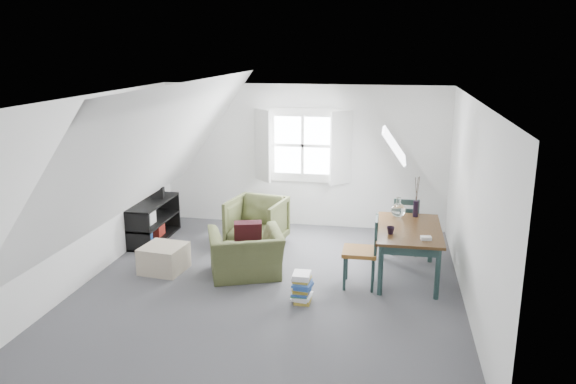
% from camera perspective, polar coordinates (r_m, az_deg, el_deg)
% --- Properties ---
extents(floor, '(5.50, 5.50, 0.00)m').
position_cam_1_polar(floor, '(7.64, -1.79, -9.55)').
color(floor, '#49494E').
rests_on(floor, ground).
extents(ceiling, '(5.50, 5.50, 0.00)m').
position_cam_1_polar(ceiling, '(7.00, -1.95, 9.46)').
color(ceiling, white).
rests_on(ceiling, wall_back).
extents(wall_back, '(5.00, 0.00, 5.00)m').
position_cam_1_polar(wall_back, '(9.86, 1.53, 3.64)').
color(wall_back, white).
rests_on(wall_back, ground).
extents(wall_front, '(5.00, 0.00, 5.00)m').
position_cam_1_polar(wall_front, '(4.72, -9.05, -9.06)').
color(wall_front, white).
rests_on(wall_front, ground).
extents(wall_left, '(0.00, 5.50, 5.50)m').
position_cam_1_polar(wall_left, '(8.12, -19.39, 0.39)').
color(wall_left, white).
rests_on(wall_left, ground).
extents(wall_right, '(0.00, 5.50, 5.50)m').
position_cam_1_polar(wall_right, '(7.14, 18.16, -1.39)').
color(wall_right, white).
rests_on(wall_right, ground).
extents(slope_left, '(3.19, 5.50, 4.48)m').
position_cam_1_polar(slope_left, '(7.58, -13.45, 3.94)').
color(slope_left, white).
rests_on(slope_left, wall_left).
extents(slope_right, '(3.19, 5.50, 4.48)m').
position_cam_1_polar(slope_right, '(6.94, 10.71, 3.12)').
color(slope_right, white).
rests_on(slope_right, wall_right).
extents(dormer_window, '(1.71, 0.35, 1.30)m').
position_cam_1_polar(dormer_window, '(9.75, 1.47, 4.71)').
color(dormer_window, white).
rests_on(dormer_window, wall_back).
extents(skylight, '(0.35, 0.75, 0.47)m').
position_cam_1_polar(skylight, '(8.23, 10.71, 4.69)').
color(skylight, white).
rests_on(skylight, slope_right).
extents(armchair_near, '(1.24, 1.17, 0.64)m').
position_cam_1_polar(armchair_near, '(8.00, -4.29, -8.44)').
color(armchair_near, '#454C27').
rests_on(armchair_near, floor).
extents(armchair_far, '(0.97, 0.99, 0.78)m').
position_cam_1_polar(armchair_far, '(9.16, -3.16, -5.37)').
color(armchair_far, '#454C27').
rests_on(armchair_far, floor).
extents(throw_pillow, '(0.43, 0.32, 0.40)m').
position_cam_1_polar(throw_pillow, '(7.93, -4.09, -4.22)').
color(throw_pillow, '#3A0F18').
rests_on(throw_pillow, armchair_near).
extents(ottoman, '(0.63, 0.63, 0.38)m').
position_cam_1_polar(ottoman, '(8.26, -12.49, -6.59)').
color(ottoman, tan).
rests_on(ottoman, floor).
extents(dining_table, '(0.87, 1.44, 0.72)m').
position_cam_1_polar(dining_table, '(7.87, 12.17, -4.25)').
color(dining_table, '#372211').
rests_on(dining_table, floor).
extents(demijohn, '(0.21, 0.21, 0.29)m').
position_cam_1_polar(demijohn, '(8.24, 11.13, -1.78)').
color(demijohn, silver).
rests_on(demijohn, dining_table).
extents(vase_twigs, '(0.08, 0.08, 0.60)m').
position_cam_1_polar(vase_twigs, '(8.34, 12.85, -1.59)').
color(vase_twigs, black).
rests_on(vase_twigs, dining_table).
extents(cup, '(0.13, 0.13, 0.10)m').
position_cam_1_polar(cup, '(7.55, 10.36, -4.21)').
color(cup, black).
rests_on(cup, dining_table).
extents(paper_box, '(0.14, 0.11, 0.04)m').
position_cam_1_polar(paper_box, '(7.42, 13.84, -4.57)').
color(paper_box, white).
rests_on(paper_box, dining_table).
extents(dining_chair_far, '(0.43, 0.43, 0.91)m').
position_cam_1_polar(dining_chair_far, '(8.83, 11.83, -3.18)').
color(dining_chair_far, brown).
rests_on(dining_chair_far, floor).
extents(dining_chair_near, '(0.45, 0.45, 0.97)m').
position_cam_1_polar(dining_chair_near, '(7.53, 7.61, -5.92)').
color(dining_chair_near, brown).
rests_on(dining_chair_near, floor).
extents(media_shelf, '(0.43, 1.28, 0.66)m').
position_cam_1_polar(media_shelf, '(9.53, -13.60, -3.08)').
color(media_shelf, black).
rests_on(media_shelf, floor).
extents(electronics_box, '(0.25, 0.31, 0.21)m').
position_cam_1_polar(electronics_box, '(9.67, -13.06, -0.02)').
color(electronics_box, black).
rests_on(electronics_box, media_shelf).
extents(magazine_stack, '(0.28, 0.33, 0.38)m').
position_cam_1_polar(magazine_stack, '(7.15, 1.43, -9.68)').
color(magazine_stack, '#B29933').
rests_on(magazine_stack, floor).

